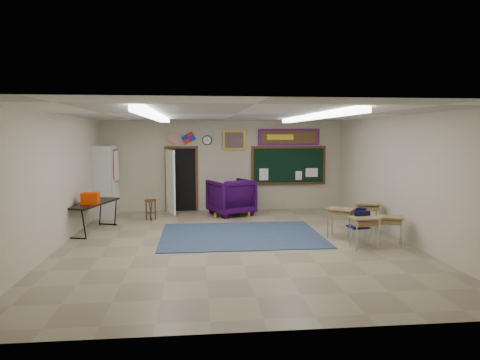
{
  "coord_description": "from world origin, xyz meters",
  "views": [
    {
      "loc": [
        -0.89,
        -9.73,
        2.54
      ],
      "look_at": [
        0.25,
        1.5,
        1.33
      ],
      "focal_mm": 32.0,
      "sensor_mm": 36.0,
      "label": 1
    }
  ],
  "objects": [
    {
      "name": "student_desk_back_right",
      "position": [
        3.51,
        -0.51,
        0.38
      ],
      "size": [
        0.68,
        0.6,
        0.67
      ],
      "rotation": [
        0.0,
        0.0,
        -0.38
      ],
      "color": "olive",
      "rests_on": "floor"
    },
    {
      "name": "bulletin_board",
      "position": [
        2.2,
        4.47,
        2.45
      ],
      "size": [
        2.1,
        0.05,
        0.55
      ],
      "color": "red",
      "rests_on": "back_wall"
    },
    {
      "name": "area_rug",
      "position": [
        0.2,
        0.8,
        0.01
      ],
      "size": [
        4.0,
        3.0,
        0.02
      ],
      "primitive_type": "cube",
      "color": "#30405B",
      "rests_on": "floor"
    },
    {
      "name": "student_desk_front_left",
      "position": [
        2.6,
        0.26,
        0.42
      ],
      "size": [
        0.78,
        0.74,
        0.75
      ],
      "rotation": [
        0.0,
        0.0,
        -0.61
      ],
      "color": "olive",
      "rests_on": "floor"
    },
    {
      "name": "student_chair_desk_b",
      "position": [
        3.09,
        0.26,
        0.36
      ],
      "size": [
        0.43,
        0.43,
        0.72
      ],
      "primitive_type": null,
      "rotation": [
        0.0,
        0.0,
        -0.24
      ],
      "color": "black",
      "rests_on": "floor"
    },
    {
      "name": "wall_flags",
      "position": [
        -1.4,
        4.44,
        2.48
      ],
      "size": [
        1.16,
        0.06,
        0.7
      ],
      "primitive_type": null,
      "color": "red",
      "rests_on": "back_wall"
    },
    {
      "name": "student_desk_back_left",
      "position": [
        2.78,
        -0.76,
        0.4
      ],
      "size": [
        0.62,
        0.47,
        0.72
      ],
      "rotation": [
        0.0,
        0.0,
        0.04
      ],
      "color": "olive",
      "rests_on": "floor"
    },
    {
      "name": "student_chair_desk_a",
      "position": [
        2.77,
        -0.44,
        0.41
      ],
      "size": [
        0.48,
        0.48,
        0.83
      ],
      "primitive_type": null,
      "rotation": [
        0.0,
        0.0,
        3.33
      ],
      "color": "black",
      "rests_on": "floor"
    },
    {
      "name": "wingback_armchair",
      "position": [
        0.17,
        3.62,
        0.57
      ],
      "size": [
        1.61,
        1.63,
        1.14
      ],
      "primitive_type": "imported",
      "rotation": [
        0.0,
        0.0,
        3.56
      ],
      "color": "#200431",
      "rests_on": "floor"
    },
    {
      "name": "left_wall",
      "position": [
        -4.0,
        0.0,
        1.5
      ],
      "size": [
        0.04,
        9.0,
        3.0
      ],
      "primitive_type": "cube",
      "color": "#B1A790",
      "rests_on": "floor"
    },
    {
      "name": "chalkboard",
      "position": [
        2.2,
        4.46,
        1.46
      ],
      "size": [
        2.55,
        0.14,
        1.3
      ],
      "color": "#522E17",
      "rests_on": "back_wall"
    },
    {
      "name": "ceiling",
      "position": [
        0.0,
        0.0,
        3.0
      ],
      "size": [
        8.0,
        9.0,
        0.04
      ],
      "primitive_type": "cube",
      "color": "silver",
      "rests_on": "back_wall"
    },
    {
      "name": "wall_clock",
      "position": [
        -0.55,
        4.47,
        2.35
      ],
      "size": [
        0.32,
        0.05,
        0.32
      ],
      "color": "black",
      "rests_on": "back_wall"
    },
    {
      "name": "framed_art_print",
      "position": [
        0.35,
        4.47,
        2.35
      ],
      "size": [
        0.75,
        0.05,
        0.65
      ],
      "color": "#A77920",
      "rests_on": "back_wall"
    },
    {
      "name": "student_desk_front_right",
      "position": [
        3.52,
        0.87,
        0.43
      ],
      "size": [
        0.73,
        0.61,
        0.77
      ],
      "rotation": [
        0.0,
        0.0,
        -0.23
      ],
      "color": "olive",
      "rests_on": "floor"
    },
    {
      "name": "floor",
      "position": [
        0.0,
        0.0,
        0.0
      ],
      "size": [
        9.0,
        9.0,
        0.0
      ],
      "primitive_type": "plane",
      "color": "gray",
      "rests_on": "ground"
    },
    {
      "name": "fluorescent_strips",
      "position": [
        0.0,
        0.0,
        2.94
      ],
      "size": [
        3.86,
        6.0,
        0.1
      ],
      "primitive_type": null,
      "color": "white",
      "rests_on": "ceiling"
    },
    {
      "name": "doorway",
      "position": [
        -1.5,
        4.35,
        1.06
      ],
      "size": [
        1.1,
        0.89,
        2.16
      ],
      "color": "black",
      "rests_on": "back_wall"
    },
    {
      "name": "front_wall",
      "position": [
        0.0,
        -4.5,
        1.5
      ],
      "size": [
        8.0,
        0.04,
        3.0
      ],
      "primitive_type": "cube",
      "color": "#B1A790",
      "rests_on": "floor"
    },
    {
      "name": "student_chair_reading",
      "position": [
        -0.13,
        3.57,
        0.4
      ],
      "size": [
        0.55,
        0.55,
        0.8
      ],
      "primitive_type": null,
      "rotation": [
        0.0,
        0.0,
        3.67
      ],
      "color": "black",
      "rests_on": "floor"
    },
    {
      "name": "right_wall",
      "position": [
        4.0,
        0.0,
        1.5
      ],
      "size": [
        0.04,
        9.0,
        3.0
      ],
      "primitive_type": "cube",
      "color": "#B1A790",
      "rests_on": "floor"
    },
    {
      "name": "back_wall",
      "position": [
        0.0,
        4.5,
        1.5
      ],
      "size": [
        8.0,
        0.04,
        3.0
      ],
      "primitive_type": "cube",
      "color": "#B1A790",
      "rests_on": "floor"
    },
    {
      "name": "storage_cabinet",
      "position": [
        -3.71,
        3.85,
        1.1
      ],
      "size": [
        0.59,
        1.25,
        2.2
      ],
      "color": "beige",
      "rests_on": "floor"
    },
    {
      "name": "folding_table",
      "position": [
        -3.63,
        1.62,
        0.42
      ],
      "size": [
        1.11,
        1.97,
        1.07
      ],
      "rotation": [
        0.0,
        0.0,
        -0.28
      ],
      "color": "black",
      "rests_on": "floor"
    },
    {
      "name": "wooden_stool",
      "position": [
        -2.27,
        2.99,
        0.32
      ],
      "size": [
        0.35,
        0.35,
        0.62
      ],
      "color": "#493015",
      "rests_on": "floor"
    }
  ]
}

